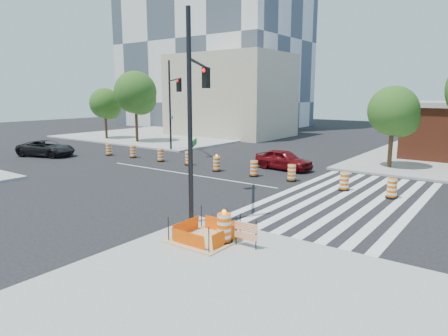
{
  "coord_description": "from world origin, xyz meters",
  "views": [
    {
      "loc": [
        17.52,
        -19.43,
        5.25
      ],
      "look_at": [
        5.3,
        -2.83,
        1.4
      ],
      "focal_mm": 32.0,
      "sensor_mm": 36.0,
      "label": 1
    }
  ],
  "objects_px": {
    "dark_suv": "(46,148)",
    "signal_pole_se": "(196,98)",
    "red_coupe": "(284,160)",
    "signal_pole_nw": "(173,97)"
  },
  "relations": [
    {
      "from": "signal_pole_nw",
      "to": "red_coupe",
      "type": "bearing_deg",
      "value": 31.94
    },
    {
      "from": "signal_pole_se",
      "to": "signal_pole_nw",
      "type": "relative_size",
      "value": 1.03
    },
    {
      "from": "signal_pole_se",
      "to": "signal_pole_nw",
      "type": "bearing_deg",
      "value": 14.69
    },
    {
      "from": "dark_suv",
      "to": "signal_pole_se",
      "type": "height_order",
      "value": "signal_pole_se"
    },
    {
      "from": "red_coupe",
      "to": "dark_suv",
      "type": "xyz_separation_m",
      "value": [
        -19.15,
        -6.54,
        -0.03
      ]
    },
    {
      "from": "red_coupe",
      "to": "signal_pole_se",
      "type": "bearing_deg",
      "value": -165.19
    },
    {
      "from": "red_coupe",
      "to": "signal_pole_nw",
      "type": "relative_size",
      "value": 0.52
    },
    {
      "from": "dark_suv",
      "to": "signal_pole_se",
      "type": "distance_m",
      "value": 22.02
    },
    {
      "from": "dark_suv",
      "to": "red_coupe",
      "type": "bearing_deg",
      "value": -90.19
    },
    {
      "from": "dark_suv",
      "to": "signal_pole_se",
      "type": "bearing_deg",
      "value": -122.46
    }
  ]
}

